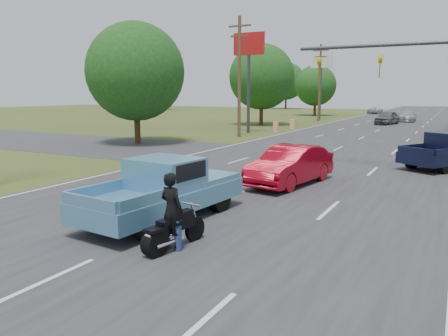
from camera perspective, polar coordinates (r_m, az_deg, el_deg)
The scene contains 22 objects.
ground at distance 9.75m, azimuth -22.14°, elevation -13.56°, with size 200.00×200.00×0.00m, color #39471C.
main_road at distance 46.29m, azimuth 19.41°, elevation 4.61°, with size 15.00×180.00×0.02m, color #2D2D30.
cross_road at distance 24.91m, azimuth 11.42°, elevation 0.96°, with size 120.00×10.00×0.02m, color #2D2D30.
utility_pole_5 at distance 37.49m, azimuth 2.01°, elevation 12.19°, with size 2.00×0.28×10.00m.
utility_pole_6 at distance 59.95m, azimuth 12.40°, elevation 11.07°, with size 2.00×0.28×10.00m.
tree_0 at distance 33.18m, azimuth -11.49°, elevation 12.22°, with size 7.14×7.14×8.84m.
tree_1 at distance 51.88m, azimuth 4.95°, elevation 11.77°, with size 7.56×7.56×9.36m.
tree_2 at distance 74.69m, azimuth 11.87°, elevation 10.51°, with size 6.72×6.72×8.32m.
tree_4 at distance 101.76m, azimuth -9.58°, elevation 11.39°, with size 9.24×9.24×11.44m.
tree_6 at distance 107.24m, azimuth 8.13°, elevation 11.17°, with size 8.82×8.82×10.92m.
barrel_2 at distance 42.67m, azimuth 6.77°, elevation 5.36°, with size 0.56×0.56×1.00m, color orange.
barrel_3 at distance 46.30m, azimuth 8.94°, elevation 5.65°, with size 0.56×0.56×1.00m, color orange.
pole_sign_left_near at distance 41.63m, azimuth 3.27°, elevation 14.49°, with size 3.00×0.35×9.20m.
pole_sign_left_far at distance 64.14m, azimuth 12.59°, elevation 12.62°, with size 3.00×0.35×9.20m.
signal_mast at distance 22.65m, azimuth 25.60°, elevation 11.52°, with size 9.12×0.40×7.00m.
red_convertible at distance 18.12m, azimuth 8.63°, elevation 0.31°, with size 1.69×4.83×1.59m, color maroon.
motorcycle at distance 10.63m, azimuth -6.96°, elevation -8.32°, with size 0.72×2.02×1.03m.
rider at distance 10.53m, azimuth -6.84°, elevation -5.94°, with size 0.66×0.43×1.81m, color black.
blue_pickup at distance 13.16m, azimuth -7.59°, elevation -2.64°, with size 2.65×5.74×1.85m.
distant_car_grey at distance 56.05m, azimuth 20.54°, elevation 6.16°, with size 1.89×4.71×1.60m, color #58585D.
distant_car_silver at distance 62.68m, azimuth 22.87°, elevation 6.26°, with size 2.01×4.94×1.43m, color #ABACB0.
distant_car_white at distance 84.74m, azimuth 19.13°, elevation 7.13°, with size 2.01×4.36×1.21m, color #BEBEBE.
Camera 1 is at (7.06, -5.60, 3.75)m, focal length 35.00 mm.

